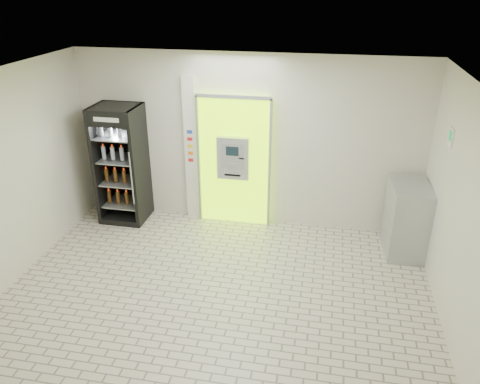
# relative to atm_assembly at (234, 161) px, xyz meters

# --- Properties ---
(ground) EXTENTS (6.00, 6.00, 0.00)m
(ground) POSITION_rel_atm_assembly_xyz_m (0.20, -2.41, -1.17)
(ground) COLOR #C1B4A0
(ground) RESTS_ON ground
(room_shell) EXTENTS (6.00, 6.00, 6.00)m
(room_shell) POSITION_rel_atm_assembly_xyz_m (0.20, -2.41, 0.67)
(room_shell) COLOR beige
(room_shell) RESTS_ON ground
(atm_assembly) EXTENTS (1.30, 0.24, 2.33)m
(atm_assembly) POSITION_rel_atm_assembly_xyz_m (0.00, 0.00, 0.00)
(atm_assembly) COLOR #9BF100
(atm_assembly) RESTS_ON ground
(pillar) EXTENTS (0.22, 0.11, 2.60)m
(pillar) POSITION_rel_atm_assembly_xyz_m (-0.78, 0.04, 0.13)
(pillar) COLOR silver
(pillar) RESTS_ON ground
(beverage_cooler) EXTENTS (0.80, 0.75, 2.11)m
(beverage_cooler) POSITION_rel_atm_assembly_xyz_m (-1.98, -0.27, -0.16)
(beverage_cooler) COLOR black
(beverage_cooler) RESTS_ON ground
(steel_cabinet) EXTENTS (0.63, 0.90, 1.16)m
(steel_cabinet) POSITION_rel_atm_assembly_xyz_m (2.90, -0.51, -0.59)
(steel_cabinet) COLOR #A4A6AB
(steel_cabinet) RESTS_ON ground
(exit_sign) EXTENTS (0.02, 0.22, 0.26)m
(exit_sign) POSITION_rel_atm_assembly_xyz_m (3.19, -1.01, 0.95)
(exit_sign) COLOR white
(exit_sign) RESTS_ON room_shell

